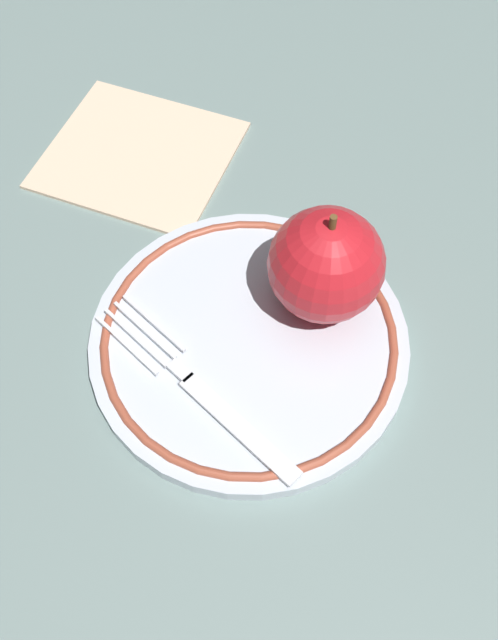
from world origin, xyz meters
The scene contains 5 objects.
ground_plane centered at (0.00, 0.00, 0.00)m, with size 2.00×2.00×0.00m, color slate.
plate centered at (-0.01, -0.02, 0.01)m, with size 0.22×0.22×0.01m.
apple_red_whole centered at (0.02, 0.03, 0.05)m, with size 0.08×0.08×0.09m.
fork centered at (-0.03, -0.07, 0.02)m, with size 0.17×0.09×0.00m.
napkin_folded centered at (-0.16, 0.13, 0.00)m, with size 0.14×0.13×0.01m, color beige.
Camera 1 is at (0.06, -0.24, 0.43)m, focal length 40.00 mm.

